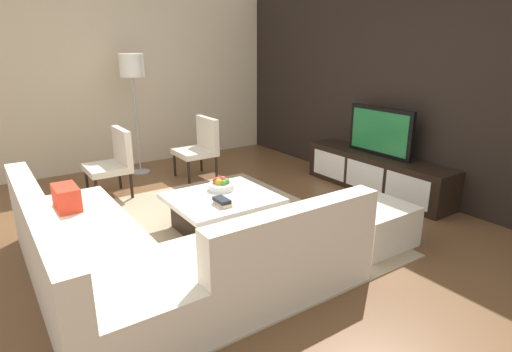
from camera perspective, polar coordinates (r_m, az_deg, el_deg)
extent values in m
plane|color=brown|center=(4.37, -5.05, -8.07)|extent=(14.00, 14.00, 0.00)
cube|color=black|center=(5.78, 19.03, 11.82)|extent=(6.40, 0.12, 2.80)
cube|color=beige|center=(6.99, -17.31, 12.83)|extent=(0.12, 5.20, 2.80)
cube|color=tan|center=(4.45, -5.70, -7.55)|extent=(3.15, 2.72, 0.01)
cube|color=black|center=(5.76, 16.10, 0.36)|extent=(2.11, 0.47, 0.50)
cube|color=white|center=(6.00, 9.90, 1.49)|extent=(0.60, 0.01, 0.35)
cube|color=white|center=(5.58, 14.51, -0.05)|extent=(0.60, 0.01, 0.35)
cube|color=white|center=(5.21, 19.84, -1.84)|extent=(0.60, 0.01, 0.35)
cube|color=black|center=(5.62, 16.58, 5.83)|extent=(0.97, 0.05, 0.62)
cube|color=#1E7238|center=(5.60, 16.39, 5.80)|extent=(0.88, 0.01, 0.52)
cube|color=beige|center=(3.71, -21.55, -10.72)|extent=(2.52, 0.85, 0.41)
cube|color=beige|center=(3.51, -27.60, -6.06)|extent=(2.52, 0.18, 0.38)
cube|color=beige|center=(3.44, 1.68, -11.69)|extent=(0.85, 1.50, 0.41)
cube|color=beige|center=(3.03, 5.52, -7.65)|extent=(0.18, 1.50, 0.38)
cube|color=red|center=(4.28, -24.43, -2.69)|extent=(0.36, 0.20, 0.22)
cube|color=red|center=(3.55, 6.64, -6.61)|extent=(0.60, 0.44, 0.06)
cube|color=black|center=(4.43, -4.62, -5.37)|extent=(0.75, 0.84, 0.33)
cube|color=white|center=(4.36, -4.69, -3.07)|extent=(0.93, 1.05, 0.05)
cylinder|color=black|center=(5.86, -22.08, -0.59)|extent=(0.04, 0.04, 0.38)
cylinder|color=black|center=(5.41, -20.91, -1.91)|extent=(0.04, 0.04, 0.38)
cylinder|color=black|center=(5.95, -18.10, 0.12)|extent=(0.04, 0.04, 0.38)
cylinder|color=black|center=(5.51, -16.64, -1.11)|extent=(0.04, 0.04, 0.38)
cube|color=beige|center=(5.62, -19.63, 0.99)|extent=(0.56, 0.51, 0.08)
cube|color=beige|center=(5.61, -17.82, 3.95)|extent=(0.56, 0.08, 0.45)
cylinder|color=#A5A5AA|center=(6.64, -15.43, 0.54)|extent=(0.28, 0.28, 0.02)
cylinder|color=#A5A5AA|center=(6.48, -15.95, 6.63)|extent=(0.03, 0.03, 1.41)
cylinder|color=white|center=(6.38, -16.62, 14.28)|extent=(0.34, 0.34, 0.32)
cube|color=beige|center=(4.29, 15.24, -6.24)|extent=(0.70, 0.70, 0.40)
cylinder|color=silver|center=(4.53, -4.75, -1.45)|extent=(0.28, 0.28, 0.07)
sphere|color=#4C8C33|center=(4.48, -4.46, -1.00)|extent=(0.07, 0.07, 0.07)
sphere|color=#4C8C33|center=(4.52, -4.08, -0.82)|extent=(0.08, 0.08, 0.08)
sphere|color=#B23326|center=(4.56, -4.57, -0.60)|extent=(0.10, 0.10, 0.10)
sphere|color=#B23326|center=(4.53, -5.31, -0.73)|extent=(0.10, 0.10, 0.10)
sphere|color=gold|center=(4.49, -5.08, -0.92)|extent=(0.09, 0.09, 0.09)
cylinder|color=black|center=(6.32, -11.03, 1.68)|extent=(0.04, 0.04, 0.38)
cylinder|color=black|center=(5.90, -9.16, 0.65)|extent=(0.04, 0.04, 0.38)
cylinder|color=black|center=(6.50, -7.49, 2.30)|extent=(0.04, 0.04, 0.38)
cylinder|color=black|center=(6.09, -5.44, 1.34)|extent=(0.04, 0.04, 0.38)
cube|color=beige|center=(6.15, -8.36, 3.21)|extent=(0.56, 0.52, 0.08)
cube|color=beige|center=(6.19, -6.64, 5.89)|extent=(0.56, 0.08, 0.45)
cube|color=#CCB78C|center=(4.11, -4.58, -3.75)|extent=(0.22, 0.10, 0.03)
cube|color=#1E232D|center=(4.10, -4.70, -3.29)|extent=(0.20, 0.10, 0.03)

